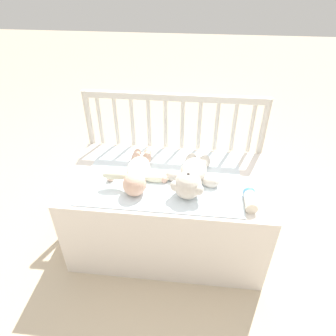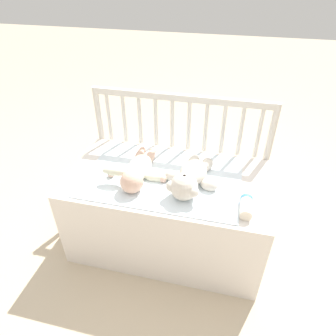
# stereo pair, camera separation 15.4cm
# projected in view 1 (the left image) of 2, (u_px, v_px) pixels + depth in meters

# --- Properties ---
(ground_plane) EXTENTS (12.00, 12.00, 0.00)m
(ground_plane) POSITION_uv_depth(u_px,v_px,m) (168.00, 240.00, 1.86)
(ground_plane) COLOR #C6B293
(crib_mattress) EXTENTS (1.06, 0.58, 0.49)m
(crib_mattress) POSITION_uv_depth(u_px,v_px,m) (168.00, 211.00, 1.72)
(crib_mattress) COLOR white
(crib_mattress) RESTS_ON ground_plane
(crib_rail) EXTENTS (1.06, 0.04, 0.82)m
(crib_rail) POSITION_uv_depth(u_px,v_px,m) (174.00, 134.00, 1.78)
(crib_rail) COLOR beige
(crib_rail) RESTS_ON ground_plane
(blanket) EXTENTS (0.81, 0.54, 0.01)m
(blanket) POSITION_uv_depth(u_px,v_px,m) (163.00, 176.00, 1.58)
(blanket) COLOR white
(blanket) RESTS_ON crib_mattress
(teddy_bear) EXTENTS (0.28, 0.39, 0.14)m
(teddy_bear) POSITION_uv_depth(u_px,v_px,m) (192.00, 176.00, 1.50)
(teddy_bear) COLOR silver
(teddy_bear) RESTS_ON crib_mattress
(baby) EXTENTS (0.33, 0.42, 0.11)m
(baby) POSITION_uv_depth(u_px,v_px,m) (138.00, 172.00, 1.54)
(baby) COLOR #EAEACC
(baby) RESTS_ON crib_mattress
(baby_bottle) EXTENTS (0.06, 0.15, 0.06)m
(baby_bottle) POSITION_uv_depth(u_px,v_px,m) (250.00, 198.00, 1.40)
(baby_bottle) COLOR #F4E5CC
(baby_bottle) RESTS_ON crib_mattress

